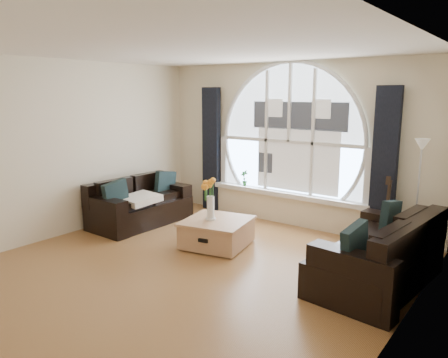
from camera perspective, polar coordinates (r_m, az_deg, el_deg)
ground at (r=5.46m, az=-5.83°, el=-12.38°), size 5.00×5.50×0.01m
ceiling at (r=5.03m, az=-6.47°, el=17.09°), size 5.00×5.50×0.01m
wall_back at (r=7.30m, az=8.80°, el=4.58°), size 5.00×0.01×2.70m
wall_left at (r=7.01m, az=-21.28°, el=3.66°), size 0.01×5.50×2.70m
wall_right at (r=3.85m, az=22.21°, el=-2.08°), size 0.01×5.50×2.70m
attic_slope at (r=3.85m, az=18.92°, el=13.16°), size 0.92×5.50×0.72m
arched_window at (r=7.25m, az=8.75°, el=6.71°), size 2.60×0.06×2.15m
window_sill at (r=7.36m, az=8.23°, el=-2.00°), size 2.90×0.22×0.08m
window_frame at (r=7.22m, az=8.64°, el=6.70°), size 2.76×0.08×2.15m
neighbor_house at (r=7.18m, az=9.72°, el=5.64°), size 1.70×0.02×1.50m
curtain_left at (r=8.11m, az=-1.68°, el=3.93°), size 0.35×0.12×2.30m
curtain_right at (r=6.62m, az=20.53°, el=1.56°), size 0.35×0.12×2.30m
sofa_left at (r=7.43m, az=-11.03°, el=-2.84°), size 0.88×1.72×0.76m
sofa_right at (r=5.31m, az=19.67°, el=-9.03°), size 1.11×1.94×0.82m
coffee_chest at (r=6.28m, az=-0.94°, el=-6.98°), size 1.06×1.06×0.44m
throw_blanket at (r=7.13m, az=-11.14°, el=-2.62°), size 0.61×0.61×0.10m
vase_flowers at (r=6.13m, az=-1.81°, el=-1.93°), size 0.24×0.24×0.70m
floor_lamp at (r=6.40m, az=24.29°, el=-2.24°), size 0.24×0.24×1.60m
guitar at (r=6.58m, az=20.96°, el=-4.06°), size 0.37×0.26×1.06m
potted_plant at (r=7.76m, az=2.73°, el=0.15°), size 0.17×0.13×0.28m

